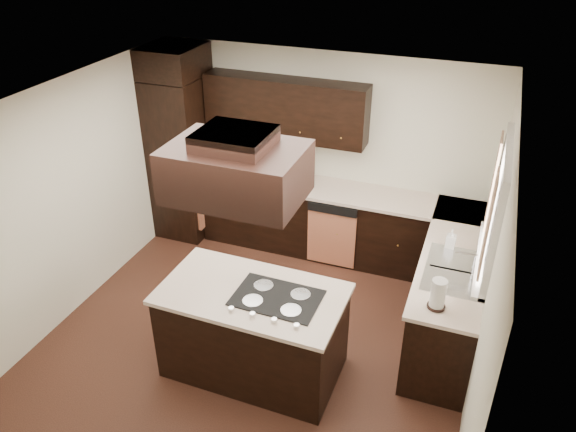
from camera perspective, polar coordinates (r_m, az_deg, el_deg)
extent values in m
cube|color=#593021|center=(6.05, -2.94, -12.11)|extent=(4.20, 4.20, 0.02)
cube|color=white|center=(4.75, -3.74, 11.15)|extent=(4.20, 4.20, 0.02)
cube|color=silver|center=(7.05, 3.56, 6.57)|extent=(4.20, 0.02, 2.50)
cube|color=silver|center=(3.89, -16.31, -17.33)|extent=(4.20, 0.02, 2.50)
cube|color=silver|center=(6.34, -21.07, 1.73)|extent=(0.02, 4.20, 2.50)
cube|color=silver|center=(4.96, 19.84, -6.28)|extent=(0.02, 4.20, 2.50)
cube|color=black|center=(7.46, -10.63, 5.87)|extent=(0.65, 0.75, 2.12)
cube|color=#D27A55|center=(7.27, -8.28, 5.95)|extent=(0.05, 0.62, 0.78)
cube|color=black|center=(7.14, 2.88, -0.37)|extent=(2.93, 0.60, 0.88)
cube|color=black|center=(6.15, 16.14, -7.21)|extent=(0.60, 2.40, 0.88)
cube|color=beige|center=(6.91, 2.94, 2.87)|extent=(2.93, 0.63, 0.04)
cube|color=beige|center=(5.90, 16.62, -3.60)|extent=(0.63, 2.40, 0.04)
cube|color=black|center=(6.82, -0.27, 10.85)|extent=(2.00, 0.34, 0.72)
cube|color=#D27A55|center=(6.85, 4.44, -2.28)|extent=(0.60, 0.05, 0.72)
cube|color=silver|center=(5.23, 20.47, 0.74)|extent=(0.06, 1.32, 1.12)
cube|color=white|center=(5.23, 20.77, 0.69)|extent=(0.00, 1.20, 1.00)
cube|color=beige|center=(4.83, 19.66, -0.88)|extent=(0.02, 0.34, 0.90)
cube|color=beige|center=(5.58, 20.14, 3.26)|extent=(0.02, 0.34, 0.90)
cube|color=silver|center=(5.59, 16.44, -5.29)|extent=(0.52, 0.84, 0.01)
cube|color=black|center=(5.41, -3.54, -11.75)|extent=(1.63, 0.91, 0.88)
cube|color=beige|center=(5.12, -3.70, -7.90)|extent=(1.69, 0.97, 0.04)
cube|color=black|center=(5.02, -1.14, -8.30)|extent=(0.77, 0.52, 0.01)
cube|color=black|center=(4.38, -5.29, 4.47)|extent=(1.05, 0.72, 0.42)
cube|color=black|center=(4.27, -5.46, 7.80)|extent=(0.55, 0.50, 0.13)
cylinder|color=silver|center=(7.24, -6.25, 4.66)|extent=(0.15, 0.15, 0.10)
cone|color=silver|center=(7.16, -6.33, 5.96)|extent=(0.13, 0.13, 0.26)
cube|color=black|center=(6.91, -0.28, 4.70)|extent=(0.43, 0.18, 0.34)
imported|color=silver|center=(7.28, -5.46, 4.67)|extent=(0.27, 0.27, 0.06)
imported|color=silver|center=(5.88, 16.25, -2.21)|extent=(0.10, 0.10, 0.21)
cylinder|color=silver|center=(5.00, 14.99, -7.69)|extent=(0.17, 0.17, 0.29)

